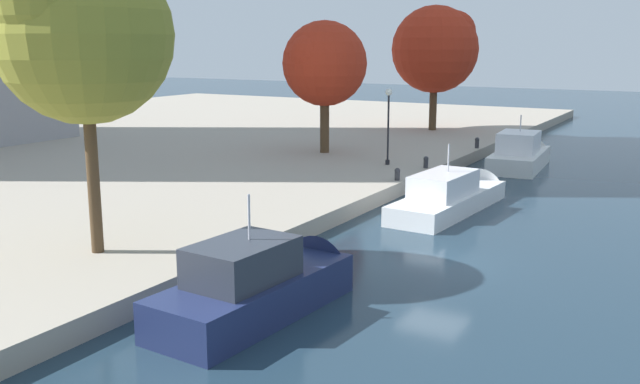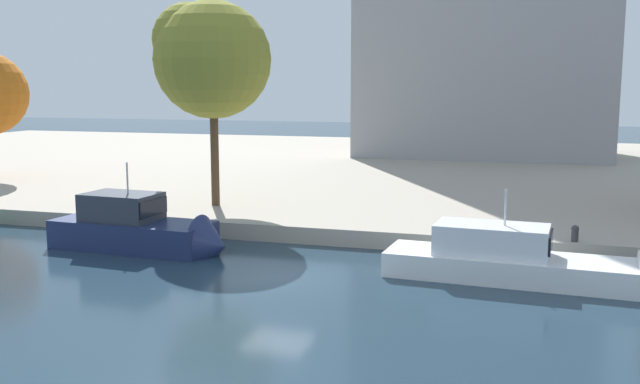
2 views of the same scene
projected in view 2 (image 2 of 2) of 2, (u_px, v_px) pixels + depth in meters
name	position (u px, v px, depth m)	size (l,w,h in m)	color
ground_plane	(277.00, 279.00, 26.87)	(220.00, 220.00, 0.00)	#1E3342
dock_promenade	(417.00, 169.00, 58.47)	(120.00, 55.00, 0.80)	#A39989
motor_yacht_1	(144.00, 233.00, 31.57)	(8.42, 3.21, 4.70)	navy
motor_yacht_2	(527.00, 267.00, 26.52)	(10.38, 3.21, 4.43)	white
mooring_bollard_2	(575.00, 233.00, 29.63)	(0.32, 0.32, 0.69)	#2D2D33
tree_3	(208.00, 58.00, 37.47)	(6.33, 6.20, 10.86)	#4C3823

